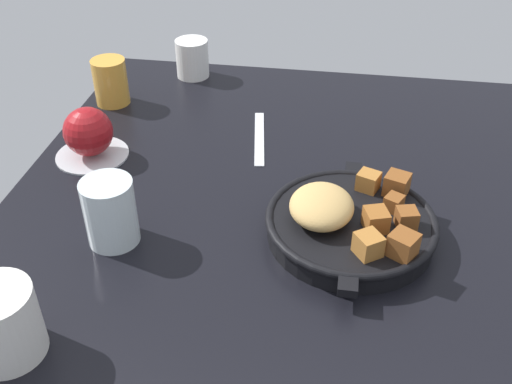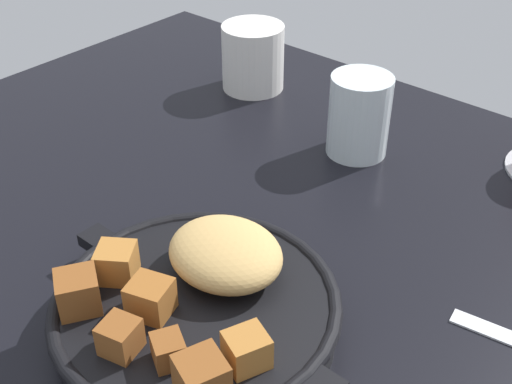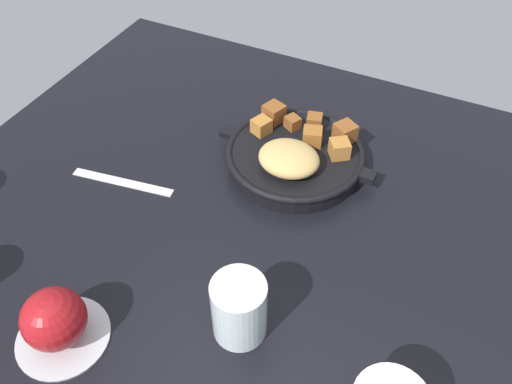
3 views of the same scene
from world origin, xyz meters
TOP-DOWN VIEW (x-y plane):
  - ground_plane at (0.00, 0.00)cm, footprint 107.41×82.74cm
  - cast_iron_skillet at (0.43, -9.75)cm, footprint 27.68×23.37cm
  - saucer_plate at (14.68, 32.75)cm, footprint 11.96×11.96cm
  - red_apple at (14.68, 32.75)cm, footprint 7.99×7.99cm
  - butter_knife at (24.50, 6.26)cm, footprint 17.80×4.26cm
  - water_glass_tall at (-5.13, 21.74)cm, footprint 6.99×6.99cm

SIDE VIEW (x-z plane):
  - ground_plane at x=0.00cm, z-range -2.40..0.00cm
  - butter_knife at x=24.50cm, z-range 0.00..0.36cm
  - saucer_plate at x=14.68cm, z-range 0.00..0.60cm
  - cast_iron_skillet at x=0.43cm, z-range -1.03..6.04cm
  - red_apple at x=14.68cm, z-range 0.60..8.59cm
  - water_glass_tall at x=-5.13cm, z-range 0.00..9.41cm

